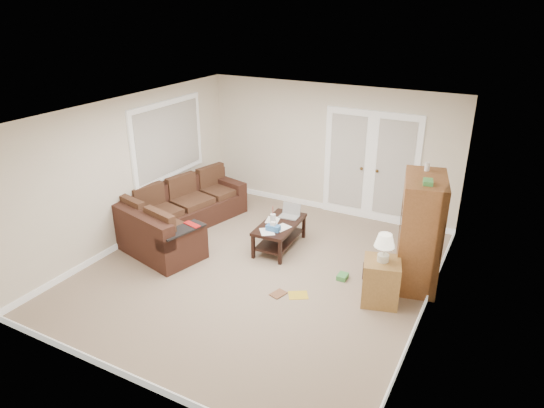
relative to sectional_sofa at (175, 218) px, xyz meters
The scene contains 17 objects.
floor 2.03m from the sectional_sofa, 12.16° to the right, with size 5.50×5.50×0.00m, color gray.
ceiling 2.97m from the sectional_sofa, 12.16° to the right, with size 5.00×5.50×0.02m, color white.
wall_left 1.16m from the sectional_sofa, 141.95° to the right, with size 0.02×5.50×2.50m, color white.
wall_right 4.58m from the sectional_sofa, ahead, with size 0.02×5.50×2.50m, color white.
wall_back 3.18m from the sectional_sofa, 49.90° to the left, with size 5.00×0.02×2.50m, color white.
wall_front 3.84m from the sectional_sofa, 58.29° to the right, with size 5.00×0.02×2.50m, color white.
baseboards 2.02m from the sectional_sofa, 12.16° to the right, with size 5.00×5.50×0.10m, color white, non-canonical shape.
french_doors 3.70m from the sectional_sofa, 39.21° to the left, with size 1.80×0.05×2.13m.
window_left 1.45m from the sectional_sofa, 131.10° to the left, with size 0.05×1.92×1.42m.
sectional_sofa is the anchor object (origin of this frame).
coffee_table 1.93m from the sectional_sofa, 13.00° to the left, with size 0.63×1.15×0.77m.
tv_armoire 4.21m from the sectional_sofa, ahead, with size 0.79×1.13×1.78m.
side_cabinet 3.87m from the sectional_sofa, ahead, with size 0.61×0.61×1.05m.
space_heater 4.31m from the sectional_sofa, 28.12° to the left, with size 0.12×0.10×0.29m, color white.
floor_magazine 2.90m from the sectional_sofa, 15.18° to the right, with size 0.28×0.22×0.01m, color gold.
floor_greenbox 3.20m from the sectional_sofa, ahead, with size 0.14×0.19×0.08m, color #429146.
floor_book 2.60m from the sectional_sofa, 19.08° to the right, with size 0.17×0.23×0.02m, color brown.
Camera 1 is at (3.26, -5.71, 3.93)m, focal length 32.00 mm.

